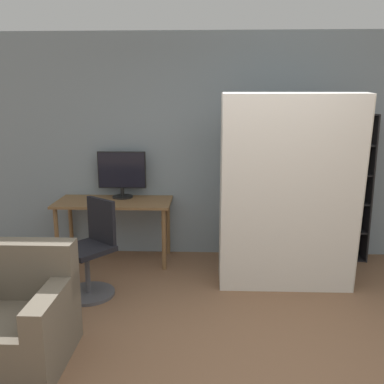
{
  "coord_description": "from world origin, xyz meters",
  "views": [
    {
      "loc": [
        -0.35,
        -2.57,
        1.94
      ],
      "look_at": [
        -0.5,
        1.44,
        1.05
      ],
      "focal_mm": 40.0,
      "sensor_mm": 36.0,
      "label": 1
    }
  ],
  "objects": [
    {
      "name": "desk",
      "position": [
        -1.46,
        2.31,
        0.65
      ],
      "size": [
        1.36,
        0.63,
        0.74
      ],
      "color": "brown",
      "rests_on": "ground"
    },
    {
      "name": "armchair",
      "position": [
        -1.8,
        0.29,
        0.32
      ],
      "size": [
        0.85,
        0.8,
        0.85
      ],
      "color": "#665B4C",
      "rests_on": "ground"
    },
    {
      "name": "mattress_far",
      "position": [
        0.47,
        1.81,
        0.99
      ],
      "size": [
        1.36,
        0.33,
        1.99
      ],
      "color": "silver",
      "rests_on": "ground"
    },
    {
      "name": "wall_back",
      "position": [
        0.0,
        2.65,
        1.35
      ],
      "size": [
        8.0,
        0.06,
        2.7
      ],
      "color": "gray",
      "rests_on": "ground"
    },
    {
      "name": "mattress_near",
      "position": [
        0.47,
        1.55,
        1.0
      ],
      "size": [
        1.36,
        0.38,
        1.99
      ],
      "color": "silver",
      "rests_on": "ground"
    },
    {
      "name": "bookshelf",
      "position": [
        1.17,
        2.51,
        0.85
      ],
      "size": [
        0.65,
        0.29,
        1.76
      ],
      "color": "black",
      "rests_on": "ground"
    },
    {
      "name": "monitor",
      "position": [
        -1.38,
        2.48,
        1.05
      ],
      "size": [
        0.58,
        0.25,
        0.56
      ],
      "color": "black",
      "rests_on": "desk"
    },
    {
      "name": "office_chair",
      "position": [
        -1.5,
        1.4,
        0.4
      ],
      "size": [
        0.62,
        0.62,
        0.96
      ],
      "color": "#4C4C51",
      "rests_on": "ground"
    }
  ]
}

